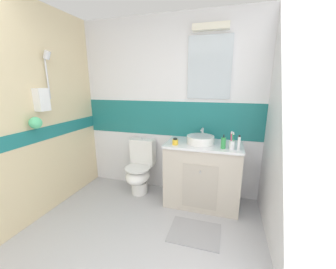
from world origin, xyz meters
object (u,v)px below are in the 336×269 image
toilet (140,169)px  toothpaste_tube_upright (239,143)px  sink_basin (200,139)px  hair_gel_jar (175,142)px  toothbrush_cup (232,144)px  soap_dispenser (223,143)px

toilet → toothpaste_tube_upright: toothpaste_tube_upright is taller
sink_basin → hair_gel_jar: (-0.29, -0.16, -0.01)m
toilet → toothpaste_tube_upright: 1.47m
sink_basin → toilet: bearing=177.6°
sink_basin → toothbrush_cup: 0.41m
toothbrush_cup → soap_dispenser: 0.10m
sink_basin → hair_gel_jar: sink_basin is taller
toothbrush_cup → hair_gel_jar: size_ratio=2.50×
sink_basin → soap_dispenser: bearing=-27.7°
toilet → soap_dispenser: 1.30m
toilet → toothpaste_tube_upright: size_ratio=4.57×
hair_gel_jar → toothpaste_tube_upright: bearing=-0.5°
toilet → sink_basin: bearing=-2.4°
toilet → hair_gel_jar: size_ratio=9.45×
toilet → toothbrush_cup: (1.26, -0.19, 0.54)m
sink_basin → toilet: 1.03m
sink_basin → hair_gel_jar: 0.33m
sink_basin → toothbrush_cup: size_ratio=1.84×
toothbrush_cup → soap_dispenser: bearing=178.7°
toilet → hair_gel_jar: 0.81m
toothbrush_cup → toothpaste_tube_upright: (0.08, -0.01, 0.02)m
sink_basin → toothbrush_cup: bearing=-21.8°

